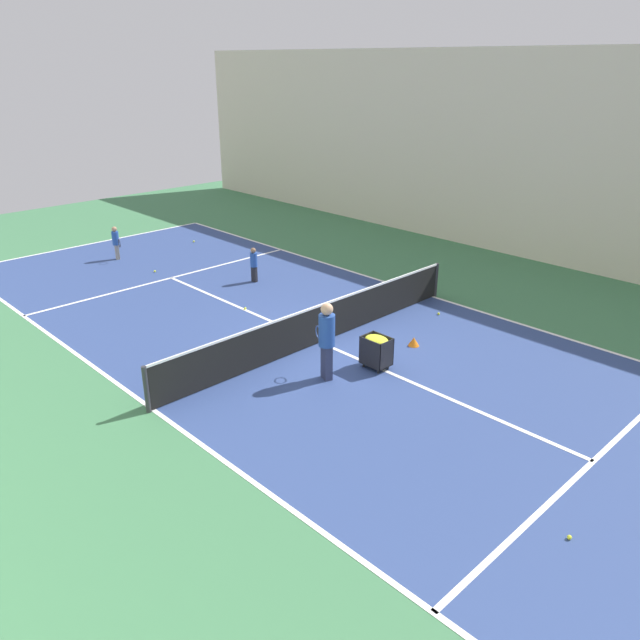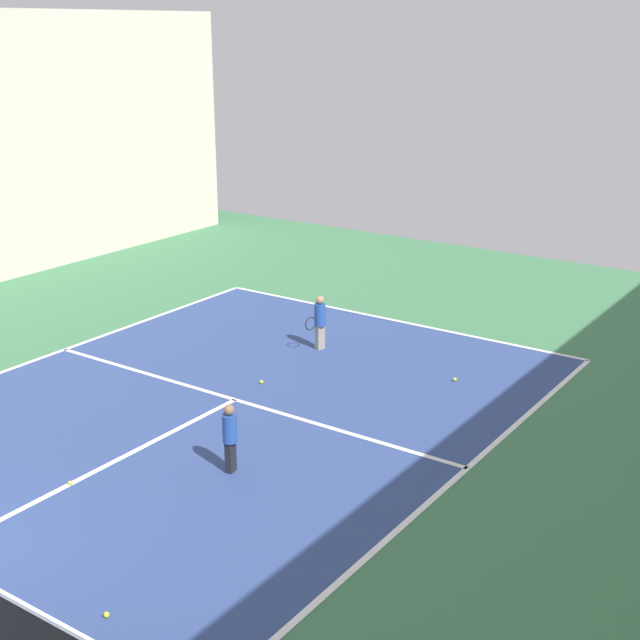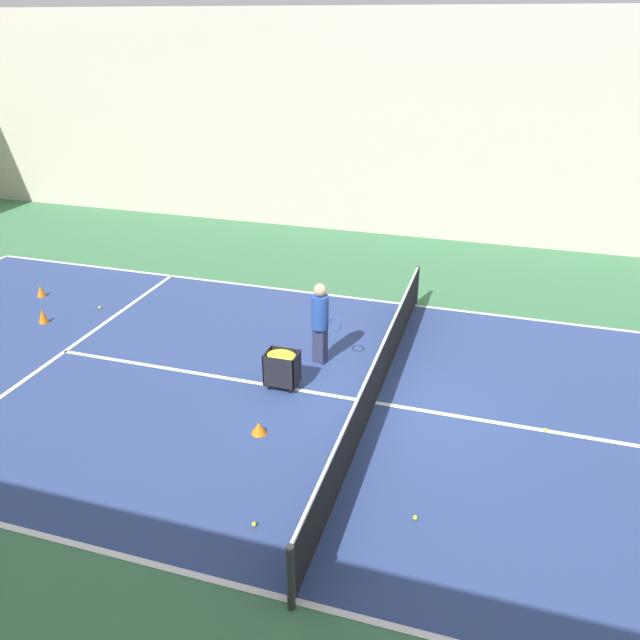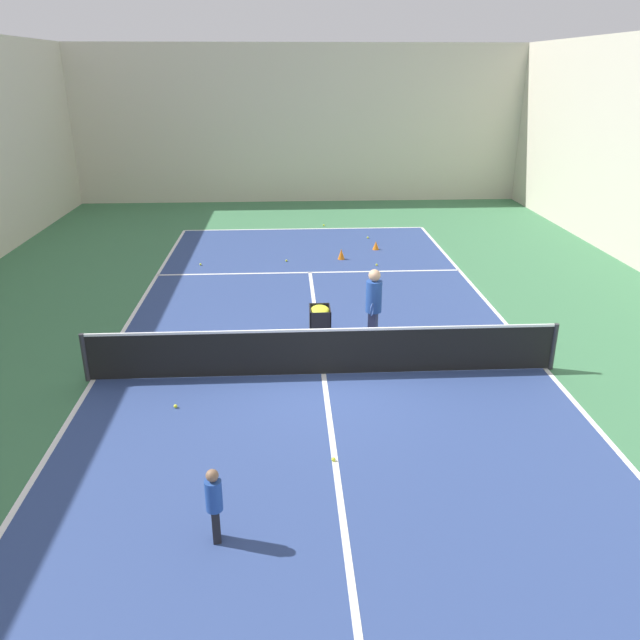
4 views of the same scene
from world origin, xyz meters
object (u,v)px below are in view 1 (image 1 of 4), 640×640
tennis_net (320,323)px  child_midcourt (254,262)px  ball_cart (377,346)px  player_near_baseline (116,241)px  coach_at_net (327,336)px

tennis_net → child_midcourt: bearing=-109.8°
tennis_net → child_midcourt: 4.98m
ball_cart → player_near_baseline: bearing=-88.9°
player_near_baseline → child_midcourt: size_ratio=1.06×
coach_at_net → player_near_baseline: bearing=16.7°
coach_at_net → tennis_net: bearing=-18.2°
tennis_net → child_midcourt: size_ratio=8.66×
player_near_baseline → ball_cart: (-0.22, 11.68, -0.12)m
coach_at_net → ball_cart: (-1.15, 0.41, -0.47)m
tennis_net → player_near_baseline: player_near_baseline is taller
coach_at_net → child_midcourt: 6.76m
tennis_net → child_midcourt: child_midcourt is taller
tennis_net → ball_cart: tennis_net is taller
coach_at_net → child_midcourt: bearing=-3.7°
tennis_net → coach_at_net: 1.91m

